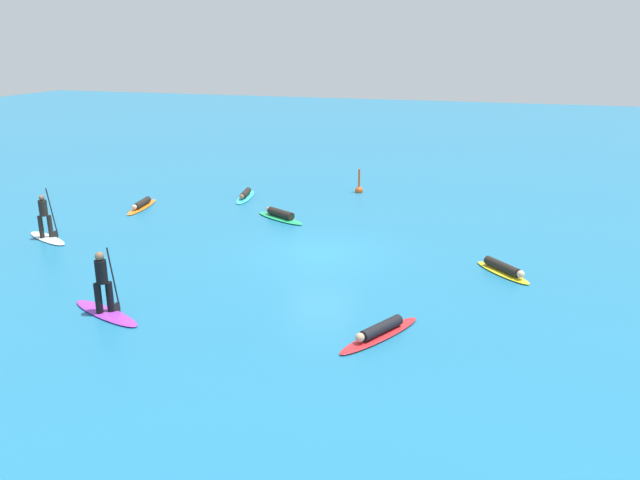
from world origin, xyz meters
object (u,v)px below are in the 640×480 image
surfer_on_teal_board (245,195)px  surfer_on_orange_board (142,205)px  surfer_on_green_board (280,216)px  marker_buoy (359,189)px  surfer_on_yellow_board (503,270)px  surfer_on_white_board (46,227)px  surfer_on_purple_board (104,297)px  surfer_on_red_board (380,332)px

surfer_on_teal_board → surfer_on_orange_board: (-3.83, -3.19, 0.01)m
surfer_on_green_board → surfer_on_orange_board: size_ratio=0.92×
marker_buoy → surfer_on_yellow_board: bearing=-53.1°
surfer_on_orange_board → surfer_on_white_board: bearing=-18.3°
surfer_on_green_board → marker_buoy: (2.08, 5.87, 0.03)m
surfer_on_yellow_board → surfer_on_green_board: (-9.52, 4.02, 0.00)m
surfer_on_yellow_board → surfer_on_green_board: 10.33m
surfer_on_white_board → surfer_on_purple_board: size_ratio=0.89×
surfer_on_yellow_board → marker_buoy: size_ratio=1.64×
surfer_on_green_board → marker_buoy: marker_buoy is taller
surfer_on_teal_board → surfer_on_red_board: bearing=25.7°
surfer_on_orange_board → surfer_on_green_board: bearing=82.2°
surfer_on_green_board → surfer_on_teal_board: size_ratio=0.95×
surfer_on_yellow_board → surfer_on_purple_board: 12.70m
surfer_on_red_board → surfer_on_green_board: (-6.55, 9.82, 0.02)m
surfer_on_red_board → surfer_on_yellow_board: bearing=-179.2°
surfer_on_white_board → surfer_on_orange_board: bearing=105.3°
surfer_on_green_board → surfer_on_orange_board: surfer_on_green_board is taller
surfer_on_purple_board → surfer_on_orange_board: bearing=139.2°
surfer_on_red_board → surfer_on_green_board: 11.80m
surfer_on_purple_board → surfer_on_red_board: bearing=28.3°
surfer_on_red_board → marker_buoy: 16.31m
surfer_on_white_board → surfer_on_orange_board: size_ratio=0.86×
surfer_on_yellow_board → surfer_on_orange_board: surfer_on_yellow_board is taller
surfer_on_red_board → surfer_on_teal_board: bearing=-115.5°
surfer_on_teal_board → surfer_on_orange_board: size_ratio=0.97×
surfer_on_green_board → surfer_on_teal_board: (-3.00, 3.06, -0.03)m
surfer_on_orange_board → marker_buoy: size_ratio=2.28×
surfer_on_orange_board → surfer_on_purple_board: size_ratio=1.03×
surfer_on_red_board → surfer_on_teal_board: (-9.55, 12.88, -0.01)m
surfer_on_purple_board → marker_buoy: (3.32, 16.63, -0.35)m
surfer_on_teal_board → surfer_on_green_board: bearing=33.6°
surfer_on_yellow_board → marker_buoy: marker_buoy is taller
surfer_on_purple_board → marker_buoy: size_ratio=2.21×
surfer_on_red_board → surfer_on_orange_board: bearing=-98.0°
surfer_on_white_board → surfer_on_purple_board: bearing=-14.7°
surfer_on_orange_board → surfer_on_purple_board: 12.03m
surfer_on_green_board → surfer_on_yellow_board: bearing=-173.9°
surfer_on_green_board → surfer_on_white_board: bearing=64.1°
surfer_on_yellow_board → marker_buoy: 12.37m
surfer_on_orange_board → surfer_on_purple_board: bearing=18.9°
surfer_on_red_board → marker_buoy: size_ratio=2.26×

